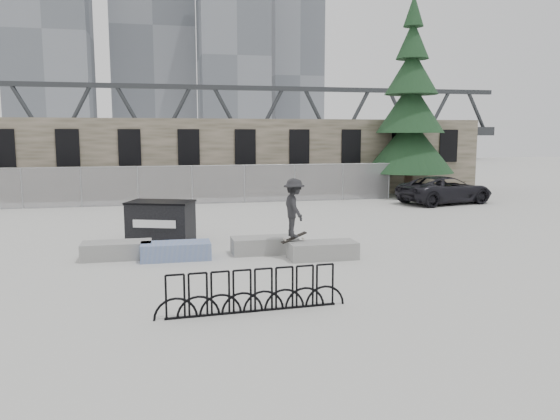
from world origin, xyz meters
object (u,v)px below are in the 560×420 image
at_px(bike_rack, 253,291).
at_px(spruce_tree, 410,117).
at_px(planter_center_left, 176,250).
at_px(planter_center_right, 264,244).
at_px(dumpster, 161,221).
at_px(planter_far_left, 117,249).
at_px(planter_offset, 323,250).
at_px(suv, 445,190).
at_px(skateboarder, 294,208).

xyz_separation_m(bike_rack, spruce_tree, (12.59, 19.05, 4.17)).
height_order(planter_center_left, spruce_tree, spruce_tree).
xyz_separation_m(planter_center_right, dumpster, (-3.09, 2.47, 0.44)).
bearing_deg(planter_far_left, dumpster, 60.06).
height_order(planter_offset, spruce_tree, spruce_tree).
height_order(planter_center_right, spruce_tree, spruce_tree).
bearing_deg(planter_far_left, bike_rack, -61.40).
bearing_deg(planter_center_right, planter_far_left, 177.21).
bearing_deg(planter_far_left, spruce_tree, 40.44).
xyz_separation_m(dumpster, bike_rack, (1.80, -7.93, -0.27)).
relative_size(planter_offset, spruce_tree, 0.17).
distance_m(planter_offset, spruce_tree, 18.17).
distance_m(planter_far_left, suv, 18.64).
height_order(suv, skateboarder, skateboarder).
bearing_deg(planter_offset, planter_center_right, 144.13).
distance_m(planter_center_right, bike_rack, 5.62).
xyz_separation_m(planter_center_right, planter_offset, (1.53, -1.11, 0.00)).
xyz_separation_m(planter_center_left, planter_center_right, (2.69, 0.26, 0.00)).
bearing_deg(planter_center_left, spruce_tree, 44.69).
distance_m(planter_far_left, spruce_tree, 21.07).
relative_size(planter_center_right, spruce_tree, 0.17).
bearing_deg(planter_center_left, skateboarder, -9.16).
bearing_deg(spruce_tree, planter_center_left, -135.31).
bearing_deg(planter_center_right, spruce_tree, 50.25).
relative_size(bike_rack, spruce_tree, 0.35).
relative_size(planter_far_left, spruce_tree, 0.17).
xyz_separation_m(planter_center_right, skateboarder, (0.74, -0.81, 1.23)).
bearing_deg(spruce_tree, planter_far_left, -139.56).
height_order(bike_rack, spruce_tree, spruce_tree).
xyz_separation_m(planter_offset, suv, (10.06, 10.90, 0.45)).
height_order(dumpster, suv, suv).
relative_size(planter_far_left, suv, 0.39).
xyz_separation_m(planter_center_left, dumpster, (-0.40, 2.72, 0.44)).
relative_size(suv, skateboarder, 2.72).
xyz_separation_m(spruce_tree, skateboarder, (-10.57, -14.40, -3.11)).
bearing_deg(planter_center_left, planter_center_right, 5.46).
distance_m(planter_center_left, bike_rack, 5.39).
height_order(planter_far_left, bike_rack, bike_rack).
relative_size(planter_center_left, planter_offset, 1.00).
height_order(planter_far_left, suv, suv).
distance_m(planter_center_left, dumpster, 2.79).
distance_m(planter_offset, dumpster, 5.86).
height_order(planter_far_left, planter_center_right, same).
distance_m(planter_center_left, spruce_tree, 20.16).
xyz_separation_m(planter_offset, dumpster, (-4.62, 3.57, 0.44)).
relative_size(dumpster, spruce_tree, 0.21).
bearing_deg(planter_far_left, skateboarder, -11.29).
relative_size(planter_offset, skateboarder, 1.05).
relative_size(planter_far_left, skateboarder, 1.05).
distance_m(bike_rack, suv, 19.97).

